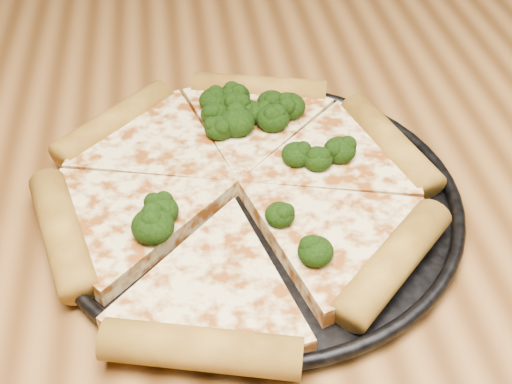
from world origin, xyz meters
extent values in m
cube|color=brown|center=(0.00, 0.00, 0.73)|extent=(1.20, 0.90, 0.04)
cylinder|color=black|center=(-0.02, 0.01, 0.75)|extent=(0.32, 0.32, 0.01)
torus|color=black|center=(-0.02, 0.01, 0.76)|extent=(0.33, 0.33, 0.01)
cylinder|color=#B2822C|center=(0.10, 0.05, 0.77)|extent=(0.06, 0.13, 0.03)
cylinder|color=#B2822C|center=(0.00, 0.15, 0.77)|extent=(0.13, 0.06, 0.03)
cylinder|color=#B2822C|center=(-0.14, 0.12, 0.77)|extent=(0.11, 0.11, 0.03)
cylinder|color=#B2822C|center=(-0.17, -0.02, 0.77)|extent=(0.06, 0.13, 0.03)
cylinder|color=#B2822C|center=(-0.08, -0.14, 0.77)|extent=(0.13, 0.06, 0.03)
cylinder|color=#B2822C|center=(0.06, -0.08, 0.77)|extent=(0.11, 0.11, 0.03)
ellipsoid|color=black|center=(-0.05, 0.10, 0.78)|extent=(0.02, 0.02, 0.02)
ellipsoid|color=black|center=(-0.03, 0.13, 0.78)|extent=(0.03, 0.03, 0.02)
ellipsoid|color=black|center=(-0.10, -0.03, 0.78)|extent=(0.03, 0.03, 0.02)
ellipsoid|color=black|center=(-0.01, -0.03, 0.78)|extent=(0.02, 0.02, 0.02)
ellipsoid|color=black|center=(0.01, -0.07, 0.78)|extent=(0.03, 0.03, 0.02)
ellipsoid|color=black|center=(0.01, 0.04, 0.78)|extent=(0.03, 0.03, 0.02)
ellipsoid|color=black|center=(0.00, 0.09, 0.78)|extent=(0.03, 0.03, 0.02)
ellipsoid|color=black|center=(0.05, 0.04, 0.78)|extent=(0.03, 0.03, 0.02)
ellipsoid|color=black|center=(-0.03, 0.09, 0.78)|extent=(0.03, 0.03, 0.02)
ellipsoid|color=black|center=(-0.03, 0.11, 0.78)|extent=(0.03, 0.03, 0.02)
ellipsoid|color=black|center=(-0.01, 0.10, 0.78)|extent=(0.02, 0.02, 0.02)
ellipsoid|color=black|center=(-0.05, 0.08, 0.78)|extent=(0.03, 0.03, 0.02)
ellipsoid|color=black|center=(0.01, 0.11, 0.78)|extent=(0.03, 0.03, 0.02)
ellipsoid|color=black|center=(0.02, 0.10, 0.78)|extent=(0.03, 0.03, 0.02)
ellipsoid|color=black|center=(-0.01, 0.11, 0.78)|extent=(0.02, 0.02, 0.02)
ellipsoid|color=black|center=(0.03, 0.03, 0.78)|extent=(0.02, 0.02, 0.02)
ellipsoid|color=black|center=(-0.10, -0.02, 0.78)|extent=(0.03, 0.03, 0.02)
ellipsoid|color=black|center=(-0.05, 0.12, 0.78)|extent=(0.03, 0.03, 0.02)
camera|label=1|loc=(-0.08, -0.40, 1.12)|focal=47.99mm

